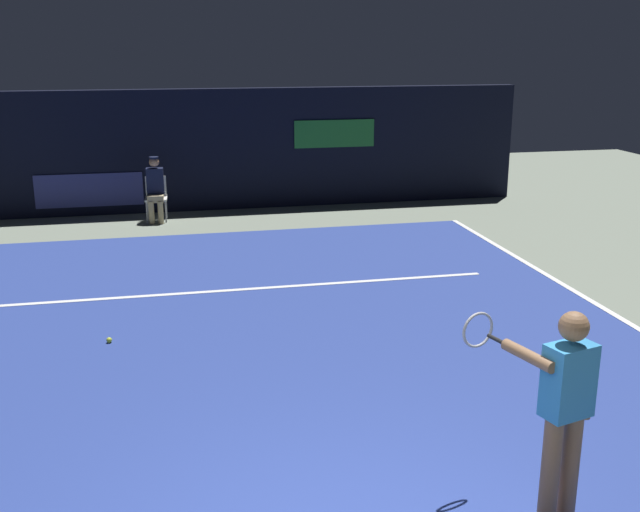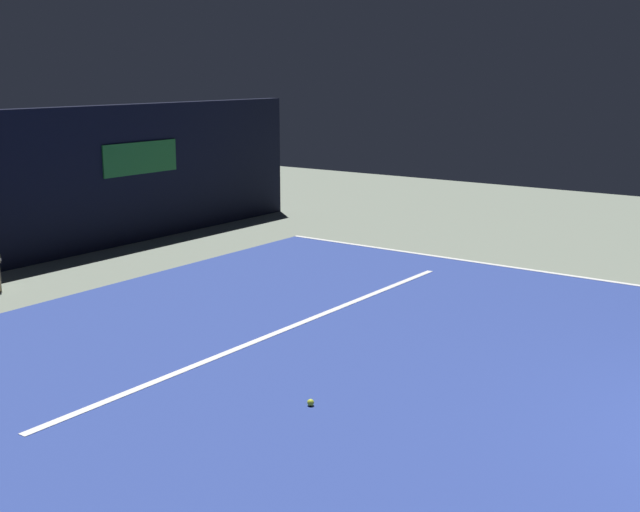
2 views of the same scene
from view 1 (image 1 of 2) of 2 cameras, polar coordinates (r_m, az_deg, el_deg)
name	(u,v)px [view 1 (image 1 of 2)]	position (r m, az deg, el deg)	size (l,w,h in m)	color
ground_plane	(255,338)	(9.57, -4.92, -6.18)	(28.70, 28.70, 0.00)	gray
court_surface	(255,338)	(9.57, -4.92, -6.14)	(9.82, 10.96, 0.01)	navy
line_sideline_left	(605,309)	(11.21, 20.56, -3.74)	(0.10, 10.96, 0.01)	white
line_service	(238,290)	(11.36, -6.20, -2.54)	(7.66, 0.10, 0.01)	white
back_wall	(206,150)	(16.75, -8.57, 7.85)	(14.10, 0.33, 2.60)	black
tennis_player	(563,405)	(5.99, 17.74, -10.61)	(0.80, 0.92, 1.73)	#8C6647
line_judge_on_chair	(155,188)	(15.86, -12.23, 4.98)	(0.46, 0.55, 1.32)	white
tennis_ball	(109,340)	(9.72, -15.52, -6.09)	(0.07, 0.07, 0.07)	#CCE033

